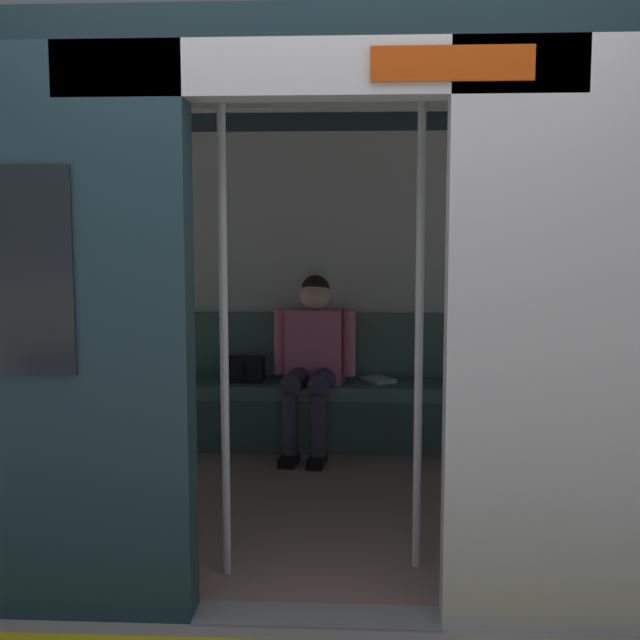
# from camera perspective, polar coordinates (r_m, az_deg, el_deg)

# --- Properties ---
(ground_plane) EXTENTS (60.00, 60.00, 0.00)m
(ground_plane) POSITION_cam_1_polar(r_m,az_deg,el_deg) (3.32, -0.23, -20.17)
(ground_plane) COLOR gray
(train_car) EXTENTS (6.40, 2.92, 2.27)m
(train_car) POSITION_cam_1_polar(r_m,az_deg,el_deg) (4.25, -0.01, 6.83)
(train_car) COLOR silver
(train_car) RESTS_ON ground_plane
(bench_seat) EXTENTS (2.94, 0.44, 0.45)m
(bench_seat) POSITION_cam_1_polar(r_m,az_deg,el_deg) (5.49, 1.23, -5.56)
(bench_seat) COLOR #4C7566
(bench_seat) RESTS_ON ground_plane
(person_seated) EXTENTS (0.55, 0.70, 1.18)m
(person_seated) POSITION_cam_1_polar(r_m,az_deg,el_deg) (5.39, -0.50, -2.27)
(person_seated) COLOR pink
(person_seated) RESTS_ON ground_plane
(handbag) EXTENTS (0.26, 0.15, 0.17)m
(handbag) POSITION_cam_1_polar(r_m,az_deg,el_deg) (5.55, -5.31, -3.46)
(handbag) COLOR black
(handbag) RESTS_ON bench_seat
(book) EXTENTS (0.25, 0.27, 0.03)m
(book) POSITION_cam_1_polar(r_m,az_deg,el_deg) (5.55, 4.12, -4.21)
(book) COLOR silver
(book) RESTS_ON bench_seat
(grab_pole_door) EXTENTS (0.04, 0.04, 2.13)m
(grab_pole_door) POSITION_cam_1_polar(r_m,az_deg,el_deg) (3.42, -6.76, -0.71)
(grab_pole_door) COLOR silver
(grab_pole_door) RESTS_ON ground_plane
(grab_pole_far) EXTENTS (0.04, 0.04, 2.13)m
(grab_pole_far) POSITION_cam_1_polar(r_m,az_deg,el_deg) (3.49, 6.98, -0.56)
(grab_pole_far) COLOR silver
(grab_pole_far) RESTS_ON ground_plane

